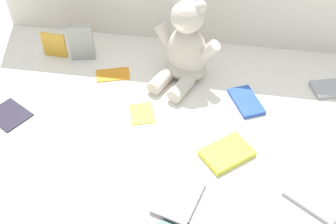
% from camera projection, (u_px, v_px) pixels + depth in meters
% --- Properties ---
extents(ground_plane, '(3.20, 3.20, 0.00)m').
position_uv_depth(ground_plane, '(171.00, 112.00, 1.20)').
color(ground_plane, silver).
extents(teddy_bear, '(0.23, 0.24, 0.29)m').
position_uv_depth(teddy_bear, '(185.00, 50.00, 1.25)').
color(teddy_bear, beige).
rests_on(teddy_bear, ground_plane).
extents(book_case_0, '(0.16, 0.14, 0.01)m').
position_uv_depth(book_case_0, '(314.00, 199.00, 0.97)').
color(book_case_0, '#989BA2').
rests_on(book_case_0, ground_plane).
extents(book_case_1, '(0.13, 0.16, 0.01)m').
position_uv_depth(book_case_1, '(178.00, 197.00, 0.97)').
color(book_case_1, '#A292A6').
rests_on(book_case_1, ground_plane).
extents(book_case_2, '(0.12, 0.15, 0.01)m').
position_uv_depth(book_case_2, '(246.00, 101.00, 1.22)').
color(book_case_2, '#264CB6').
rests_on(book_case_2, ground_plane).
extents(book_case_3, '(0.10, 0.11, 0.01)m').
position_uv_depth(book_case_3, '(142.00, 113.00, 1.19)').
color(book_case_3, yellow).
rests_on(book_case_3, ground_plane).
extents(book_case_4, '(0.16, 0.16, 0.02)m').
position_uv_depth(book_case_4, '(227.00, 153.00, 1.07)').
color(book_case_4, yellow).
rests_on(book_case_4, ground_plane).
extents(book_case_6, '(0.15, 0.15, 0.01)m').
position_uv_depth(book_case_6, '(9.00, 114.00, 1.18)').
color(book_case_6, '#262131').
rests_on(book_case_6, ground_plane).
extents(book_case_8, '(0.13, 0.10, 0.01)m').
position_uv_depth(book_case_8, '(113.00, 74.00, 1.32)').
color(book_case_8, orange).
rests_on(book_case_8, ground_plane).
extents(book_case_9, '(0.14, 0.11, 0.02)m').
position_uv_depth(book_case_9, '(331.00, 88.00, 1.26)').
color(book_case_9, '#999CA2').
rests_on(book_case_9, ground_plane).
extents(book_case_10, '(0.09, 0.04, 0.14)m').
position_uv_depth(book_case_10, '(81.00, 43.00, 1.35)').
color(book_case_10, '#969B93').
rests_on(book_case_10, ground_plane).
extents(book_case_11, '(0.09, 0.02, 0.09)m').
position_uv_depth(book_case_11, '(54.00, 45.00, 1.38)').
color(book_case_11, gold).
rests_on(book_case_11, ground_plane).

